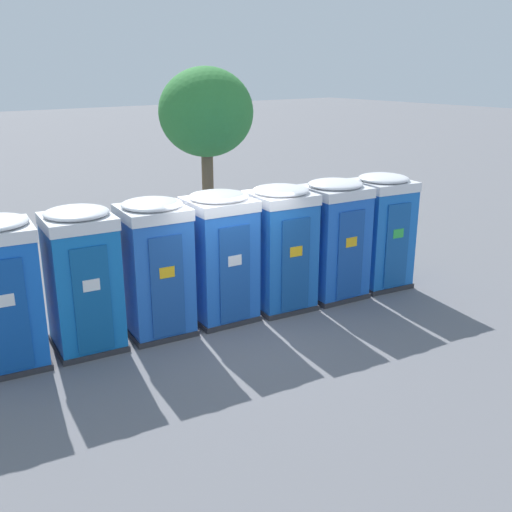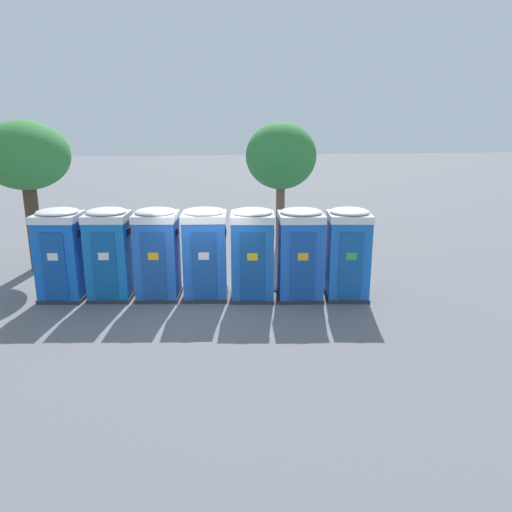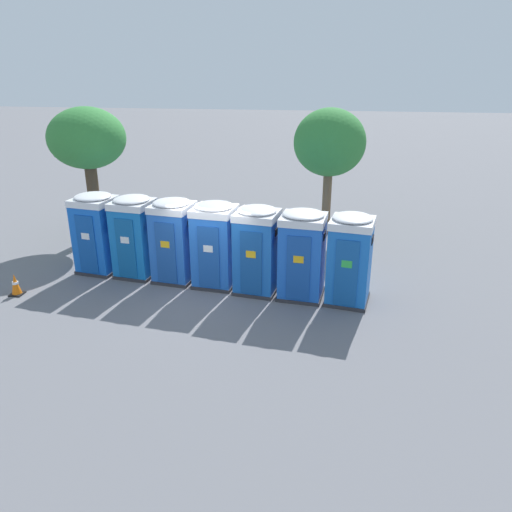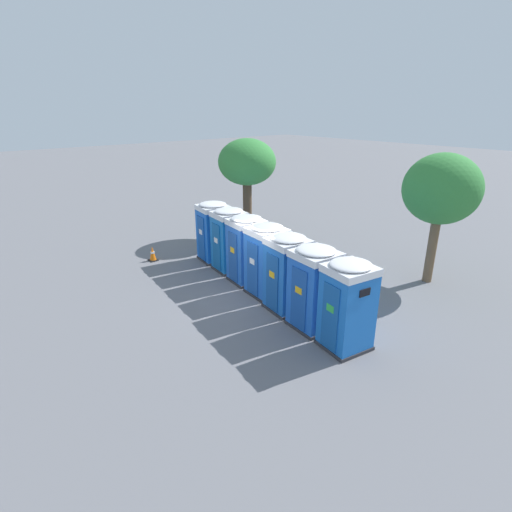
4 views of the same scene
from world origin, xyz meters
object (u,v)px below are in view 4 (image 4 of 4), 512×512
object	(u,v)px
portapotty_2	(246,249)
portapotty_3	(266,260)
portapotty_0	(214,231)
portapotty_5	(314,288)
portapotty_4	(287,273)
portapotty_1	(229,239)
street_tree_0	(247,164)
traffic_cone	(153,254)
portapotty_6	(347,305)
street_tree_1	(441,190)

from	to	relation	value
portapotty_2	portapotty_3	size ratio (longest dim) A/B	1.00
portapotty_0	portapotty_5	world-z (taller)	same
portapotty_4	portapotty_5	xyz separation A→B (m)	(1.30, -0.19, -0.00)
portapotty_1	portapotty_3	world-z (taller)	same
portapotty_1	portapotty_4	bearing A→B (deg)	-8.93
portapotty_0	street_tree_0	distance (m)	4.20
portapotty_0	portapotty_3	distance (m)	3.95
portapotty_5	portapotty_0	bearing A→B (deg)	171.69
portapotty_4	traffic_cone	world-z (taller)	portapotty_4
portapotty_6	traffic_cone	bearing A→B (deg)	-174.00
portapotty_5	street_tree_0	size ratio (longest dim) A/B	0.52
street_tree_1	traffic_cone	size ratio (longest dim) A/B	7.46
portapotty_3	street_tree_0	distance (m)	6.96
street_tree_0	traffic_cone	size ratio (longest dim) A/B	7.58
portapotty_1	portapotty_3	xyz separation A→B (m)	(2.61, -0.35, -0.00)
portapotty_6	street_tree_1	distance (m)	6.41
portapotty_5	street_tree_0	xyz separation A→B (m)	(-8.05, 4.04, 2.40)
portapotty_6	traffic_cone	size ratio (longest dim) A/B	3.97
portapotty_3	portapotty_6	distance (m)	3.95
portapotty_1	portapotty_2	world-z (taller)	same
street_tree_0	street_tree_1	xyz separation A→B (m)	(8.62, 1.78, -0.19)
portapotty_4	portapotty_5	world-z (taller)	same
street_tree_1	portapotty_6	bearing A→B (deg)	-82.96
street_tree_0	portapotty_4	bearing A→B (deg)	-29.75
portapotty_0	portapotty_4	size ratio (longest dim) A/B	1.00
portapotty_1	portapotty_3	bearing A→B (deg)	-7.72
portapotty_3	street_tree_1	size ratio (longest dim) A/B	0.53
portapotty_3	portapotty_2	bearing A→B (deg)	172.66
traffic_cone	portapotty_2	bearing A→B (deg)	22.52
portapotty_6	street_tree_1	xyz separation A→B (m)	(-0.74, 5.97, 2.21)
portapotty_0	portapotty_4	xyz separation A→B (m)	(5.21, -0.77, 0.00)
portapotty_6	portapotty_1	bearing A→B (deg)	171.72
portapotty_1	traffic_cone	bearing A→B (deg)	-146.48
portapotty_0	portapotty_3	bearing A→B (deg)	-7.35
portapotty_5	portapotty_6	size ratio (longest dim) A/B	1.00
portapotty_2	portapotty_3	bearing A→B (deg)	-7.34
portapotty_1	portapotty_6	size ratio (longest dim) A/B	1.00
portapotty_5	street_tree_0	bearing A→B (deg)	153.34
traffic_cone	portapotty_0	bearing A→B (deg)	52.22
portapotty_4	portapotty_6	xyz separation A→B (m)	(2.61, -0.34, 0.00)
portapotty_5	portapotty_6	world-z (taller)	same
portapotty_3	portapotty_5	xyz separation A→B (m)	(2.60, -0.45, -0.00)
portapotty_1	street_tree_1	size ratio (longest dim) A/B	0.53
portapotty_0	portapotty_6	bearing A→B (deg)	-8.01
portapotty_0	portapotty_1	distance (m)	1.32
portapotty_1	portapotty_4	size ratio (longest dim) A/B	1.00
portapotty_0	traffic_cone	world-z (taller)	portapotty_0
portapotty_3	street_tree_1	bearing A→B (deg)	59.48
portapotty_2	portapotty_3	world-z (taller)	same
portapotty_0	portapotty_1	world-z (taller)	same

